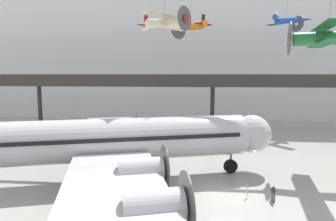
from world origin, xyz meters
name	(u,v)px	position (x,y,z in m)	size (l,w,h in m)	color
ground_plane	(227,196)	(0.00, 0.00, 0.00)	(260.00, 260.00, 0.00)	#9E9B96
hangar_back_wall	(211,51)	(0.00, 39.93, 13.97)	(140.00, 3.00, 27.94)	silver
mezzanine_walkway	(213,84)	(0.00, 26.54, 7.65)	(110.00, 3.20, 9.28)	#2D2B28
airliner_silver_main	(99,141)	(-10.70, 1.92, 3.65)	(31.56, 36.70, 10.73)	#B7BABF
suspended_plane_cream_biplane	(164,23)	(-6.07, 10.56, 14.84)	(6.04, 6.70, 8.43)	beige
suspended_plane_green_biplane	(328,38)	(9.92, 8.03, 12.81)	(7.80, 9.48, 10.96)	#1E6B33
suspended_plane_orange_highwing	(190,26)	(-3.74, 26.20, 16.84)	(7.31, 7.10, 7.19)	orange
suspended_plane_blue_trainer	(287,20)	(11.32, 27.60, 17.69)	(6.01, 6.29, 6.18)	#1E4CAD
stanchion_barrier	(247,194)	(1.46, -0.29, 0.33)	(0.36, 0.36, 1.08)	#B2B5BA
info_sign_pedestal	(273,196)	(3.27, -0.68, 0.46)	(0.25, 0.76, 1.24)	#4C4C51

